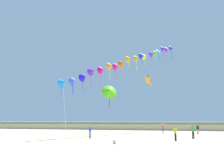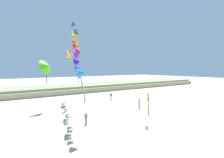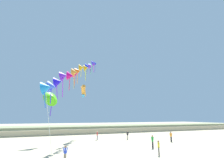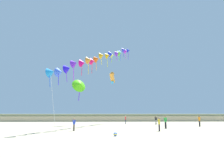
{
  "view_description": "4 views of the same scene",
  "coord_description": "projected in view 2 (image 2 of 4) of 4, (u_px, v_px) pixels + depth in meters",
  "views": [
    {
      "loc": [
        5.19,
        -20.36,
        2.19
      ],
      "look_at": [
        -2.95,
        8.91,
        7.5
      ],
      "focal_mm": 38.0,
      "sensor_mm": 36.0,
      "label": 1
    },
    {
      "loc": [
        -17.46,
        -13.95,
        7.12
      ],
      "look_at": [
        -0.88,
        8.07,
        5.47
      ],
      "focal_mm": 32.0,
      "sensor_mm": 36.0,
      "label": 2
    },
    {
      "loc": [
        -8.07,
        -10.69,
        4.17
      ],
      "look_at": [
        0.68,
        10.31,
        9.16
      ],
      "focal_mm": 28.0,
      "sensor_mm": 36.0,
      "label": 3
    },
    {
      "loc": [
        -1.86,
        -17.35,
        2.13
      ],
      "look_at": [
        -0.55,
        12.1,
        7.15
      ],
      "focal_mm": 32.0,
      "sensor_mm": 36.0,
      "label": 4
    }
  ],
  "objects": [
    {
      "name": "ground_plane",
      "position": [
        162.0,
        132.0,
        22.03
      ],
      "size": [
        240.0,
        240.0,
        0.0
      ],
      "primitive_type": "plane",
      "color": "#C1B28E"
    },
    {
      "name": "dune_ridge",
      "position": [
        44.0,
        90.0,
        53.69
      ],
      "size": [
        120.0,
        13.36,
        1.84
      ],
      "color": "tan",
      "rests_on": "ground"
    },
    {
      "name": "person_near_left",
      "position": [
        111.0,
        96.0,
        42.99
      ],
      "size": [
        0.54,
        0.27,
        1.58
      ],
      "color": "gray",
      "rests_on": "ground"
    },
    {
      "name": "person_near_right",
      "position": [
        85.0,
        97.0,
        40.95
      ],
      "size": [
        0.22,
        0.58,
        1.64
      ],
      "color": "#282D4C",
      "rests_on": "ground"
    },
    {
      "name": "person_mid_center",
      "position": [
        148.0,
        96.0,
        41.87
      ],
      "size": [
        0.23,
        0.59,
        1.69
      ],
      "color": "black",
      "rests_on": "ground"
    },
    {
      "name": "person_far_left",
      "position": [
        139.0,
        103.0,
        34.4
      ],
      "size": [
        0.6,
        0.31,
        1.74
      ],
      "color": "black",
      "rests_on": "ground"
    },
    {
      "name": "person_far_right",
      "position": [
        86.0,
        118.0,
        24.76
      ],
      "size": [
        0.49,
        0.32,
        1.49
      ],
      "color": "#726656",
      "rests_on": "ground"
    },
    {
      "name": "person_far_center",
      "position": [
        148.0,
        108.0,
        30.02
      ],
      "size": [
        0.42,
        0.48,
        1.6
      ],
      "color": "black",
      "rests_on": "ground"
    },
    {
      "name": "kite_banner_string",
      "position": [
        76.0,
        38.0,
        34.1
      ],
      "size": [
        13.1,
        27.34,
        18.1
      ],
      "color": "#1A85DC"
    },
    {
      "name": "large_kite_low_lead",
      "position": [
        69.0,
        56.0,
        40.36
      ],
      "size": [
        1.49,
        1.79,
        2.73
      ],
      "color": "orange"
    },
    {
      "name": "large_kite_mid_trail",
      "position": [
        47.0,
        66.0,
        33.1
      ],
      "size": [
        3.14,
        2.86,
        4.31
      ],
      "color": "#57DD19"
    },
    {
      "name": "beach_ball",
      "position": [
        147.0,
        127.0,
        22.93
      ],
      "size": [
        0.36,
        0.36,
        0.36
      ],
      "color": "blue",
      "rests_on": "ground"
    }
  ]
}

